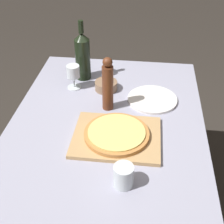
{
  "coord_description": "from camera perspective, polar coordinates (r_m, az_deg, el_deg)",
  "views": [
    {
      "loc": [
        0.16,
        -1.14,
        1.65
      ],
      "look_at": [
        0.03,
        0.02,
        0.79
      ],
      "focal_mm": 50.0,
      "sensor_mm": 36.0,
      "label": 1
    }
  ],
  "objects": [
    {
      "name": "small_bowl",
      "position": [
        1.72,
        -1.08,
        4.87
      ],
      "size": [
        0.12,
        0.12,
        0.05
      ],
      "color": "#84664C",
      "rests_on": "dining_table"
    },
    {
      "name": "dining_table",
      "position": [
        1.53,
        -1.04,
        -5.02
      ],
      "size": [
        0.93,
        1.33,
        0.73
      ],
      "color": "#9393A8",
      "rests_on": "ground_plane"
    },
    {
      "name": "wine_glass",
      "position": [
        1.71,
        -7.11,
        7.13
      ],
      "size": [
        0.08,
        0.08,
        0.14
      ],
      "color": "silver",
      "rests_on": "dining_table"
    },
    {
      "name": "pizza",
      "position": [
        1.38,
        0.86,
        -3.93
      ],
      "size": [
        0.29,
        0.29,
        0.02
      ],
      "color": "#BC7A3D",
      "rests_on": "cutting_board"
    },
    {
      "name": "drinking_tumbler",
      "position": [
        1.18,
        2.11,
        -11.6
      ],
      "size": [
        0.08,
        0.08,
        0.09
      ],
      "color": "silver",
      "rests_on": "dining_table"
    },
    {
      "name": "wine_bottle",
      "position": [
        1.78,
        -5.4,
        10.23
      ],
      "size": [
        0.08,
        0.08,
        0.34
      ],
      "color": "black",
      "rests_on": "dining_table"
    },
    {
      "name": "ground_plane",
      "position": [
        2.01,
        -0.84,
        -18.73
      ],
      "size": [
        12.0,
        12.0,
        0.0
      ],
      "primitive_type": "plane",
      "color": "#2D2823"
    },
    {
      "name": "cutting_board",
      "position": [
        1.39,
        0.85,
        -4.57
      ],
      "size": [
        0.39,
        0.31,
        0.02
      ],
      "color": "tan",
      "rests_on": "dining_table"
    },
    {
      "name": "pepper_mill",
      "position": [
        1.51,
        -0.79,
        4.95
      ],
      "size": [
        0.06,
        0.06,
        0.28
      ],
      "color": "#5B2D19",
      "rests_on": "dining_table"
    },
    {
      "name": "dinner_plate",
      "position": [
        1.65,
        7.37,
        2.32
      ],
      "size": [
        0.26,
        0.26,
        0.01
      ],
      "color": "white",
      "rests_on": "dining_table"
    }
  ]
}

